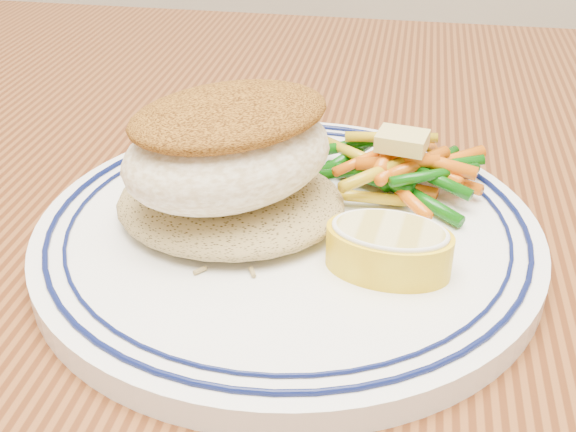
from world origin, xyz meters
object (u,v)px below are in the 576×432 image
at_px(plate, 288,232).
at_px(fish_fillet, 229,145).
at_px(lemon_wedge, 389,247).
at_px(vegetable_pile, 400,167).
at_px(dining_table, 357,384).
at_px(rice_pilaf, 230,197).

bearing_deg(plate, fish_fillet, -172.48).
bearing_deg(lemon_wedge, vegetable_pile, 88.93).
bearing_deg(dining_table, lemon_wedge, -69.92).
height_order(plate, fish_fillet, fish_fillet).
distance_m(plate, rice_pilaf, 0.04).
height_order(fish_fillet, vegetable_pile, fish_fillet).
bearing_deg(lemon_wedge, dining_table, 110.08).
distance_m(rice_pilaf, lemon_wedge, 0.09).
relative_size(vegetable_pile, lemon_wedge, 1.62).
bearing_deg(lemon_wedge, rice_pilaf, 157.89).
relative_size(plate, lemon_wedge, 4.15).
bearing_deg(vegetable_pile, rice_pilaf, -151.27).
bearing_deg(vegetable_pile, plate, -137.86).
bearing_deg(vegetable_pile, fish_fillet, -147.44).
bearing_deg(rice_pilaf, plate, -4.64).
xyz_separation_m(dining_table, fish_fillet, (-0.07, -0.00, 0.16)).
relative_size(dining_table, vegetable_pile, 14.01).
xyz_separation_m(fish_fillet, lemon_wedge, (0.09, -0.03, -0.03)).
bearing_deg(dining_table, plate, -179.57).
bearing_deg(vegetable_pile, dining_table, -105.04).
bearing_deg(plate, vegetable_pile, 42.14).
xyz_separation_m(dining_table, plate, (-0.04, -0.00, 0.11)).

